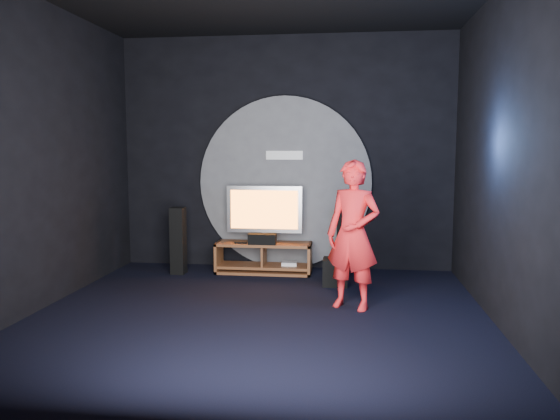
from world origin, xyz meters
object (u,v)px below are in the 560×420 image
object	(u,v)px
tower_speaker_right	(343,238)
player	(353,235)
media_console	(264,260)
subwoofer	(335,272)
tower_speaker_left	(178,241)
tv	(264,211)

from	to	relation	value
tower_speaker_right	player	world-z (taller)	player
media_console	subwoofer	world-z (taller)	media_console
media_console	tower_speaker_left	bearing A→B (deg)	-170.54
tv	tower_speaker_left	distance (m)	1.32
tv	player	xyz separation A→B (m)	(1.28, -1.69, -0.05)
tv	player	size ratio (longest dim) A/B	0.65
tower_speaker_left	subwoofer	size ratio (longest dim) A/B	2.69
media_console	player	distance (m)	2.16
tower_speaker_right	tower_speaker_left	bearing A→B (deg)	-168.01
media_console	tower_speaker_right	bearing A→B (deg)	14.65
media_console	tower_speaker_left	world-z (taller)	tower_speaker_left
media_console	player	bearing A→B (deg)	-51.88
player	media_console	bearing A→B (deg)	150.28
subwoofer	player	size ratio (longest dim) A/B	0.21
tower_speaker_right	tv	bearing A→B (deg)	-168.60
tower_speaker_left	tower_speaker_right	world-z (taller)	same
subwoofer	tv	bearing A→B (deg)	147.81
tower_speaker_left	tower_speaker_right	bearing A→B (deg)	11.99
tower_speaker_left	tower_speaker_right	size ratio (longest dim) A/B	1.00
media_console	tv	xyz separation A→B (m)	(-0.01, 0.07, 0.71)
media_console	player	size ratio (longest dim) A/B	0.82
tower_speaker_right	subwoofer	world-z (taller)	tower_speaker_right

